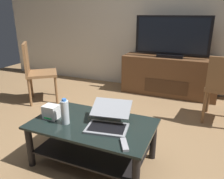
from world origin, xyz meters
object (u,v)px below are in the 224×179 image
object	(u,v)px
side_chair	(36,69)
tv_remote	(124,144)
router_box	(51,112)
media_cabinet	(169,76)
television	(172,38)
cell_phone	(60,110)
soundbar_remote	(64,105)
laptop	(109,120)
coffee_table	(93,135)
water_bottle_near	(65,112)

from	to	relation	value
side_chair	tv_remote	bearing A→B (deg)	-32.93
side_chair	router_box	size ratio (longest dim) A/B	6.91
media_cabinet	tv_remote	size ratio (longest dim) A/B	9.62
television	cell_phone	world-z (taller)	television
side_chair	soundbar_remote	size ratio (longest dim) A/B	5.74
media_cabinet	tv_remote	bearing A→B (deg)	-88.27
media_cabinet	laptop	size ratio (longest dim) A/B	3.51
coffee_table	side_chair	size ratio (longest dim) A/B	1.18
side_chair	soundbar_remote	distance (m)	1.32
television	router_box	world-z (taller)	television
coffee_table	router_box	size ratio (longest dim) A/B	8.17
coffee_table	tv_remote	distance (m)	0.46
side_chair	router_box	bearing A→B (deg)	-43.77
side_chair	laptop	distance (m)	1.94
television	water_bottle_near	xyz separation A→B (m)	(-0.53, -2.21, -0.44)
laptop	soundbar_remote	xyz separation A→B (m)	(-0.61, 0.20, -0.05)
router_box	side_chair	bearing A→B (deg)	136.23
coffee_table	cell_phone	bearing A→B (deg)	166.86
laptop	side_chair	bearing A→B (deg)	149.17
laptop	soundbar_remote	bearing A→B (deg)	161.58
laptop	water_bottle_near	distance (m)	0.39
cell_phone	tv_remote	size ratio (longest dim) A/B	0.88
laptop	water_bottle_near	world-z (taller)	water_bottle_near
television	tv_remote	distance (m)	2.40
cell_phone	tv_remote	bearing A→B (deg)	-9.78
side_chair	soundbar_remote	xyz separation A→B (m)	(1.06, -0.79, -0.10)
television	tv_remote	xyz separation A→B (m)	(0.07, -2.33, -0.54)
media_cabinet	side_chair	xyz separation A→B (m)	(-1.82, -1.13, 0.19)
media_cabinet	cell_phone	world-z (taller)	media_cabinet
side_chair	cell_phone	bearing A→B (deg)	-39.81
media_cabinet	cell_phone	distance (m)	2.16
water_bottle_near	soundbar_remote	distance (m)	0.40
tv_remote	soundbar_remote	bearing A→B (deg)	123.66
coffee_table	soundbar_remote	size ratio (longest dim) A/B	6.78
laptop	television	bearing A→B (deg)	85.71
side_chair	tv_remote	xyz separation A→B (m)	(1.89, -1.22, -0.10)
coffee_table	router_box	world-z (taller)	router_box
coffee_table	tv_remote	world-z (taller)	tv_remote
television	laptop	size ratio (longest dim) A/B	2.66
water_bottle_near	coffee_table	bearing A→B (deg)	25.01
television	water_bottle_near	size ratio (longest dim) A/B	5.03
coffee_table	television	size ratio (longest dim) A/B	0.93
router_box	soundbar_remote	distance (m)	0.29
coffee_table	television	distance (m)	2.24
media_cabinet	side_chair	size ratio (longest dim) A/B	1.68
television	router_box	distance (m)	2.34
router_box	television	bearing A→B (deg)	72.09
television	cell_phone	bearing A→B (deg)	-110.08
television	water_bottle_near	distance (m)	2.31
router_box	tv_remote	size ratio (longest dim) A/B	0.83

